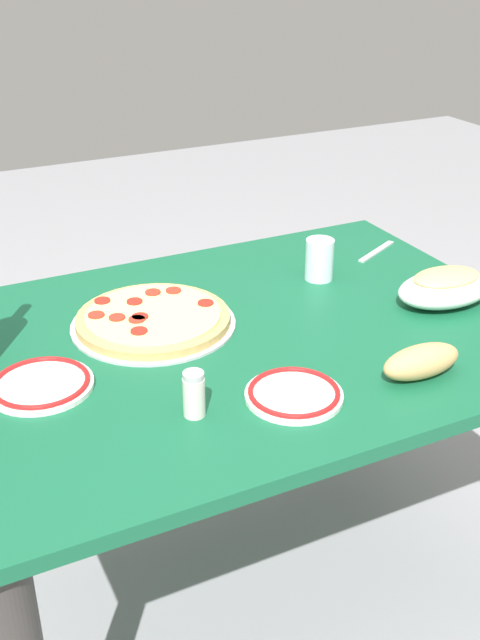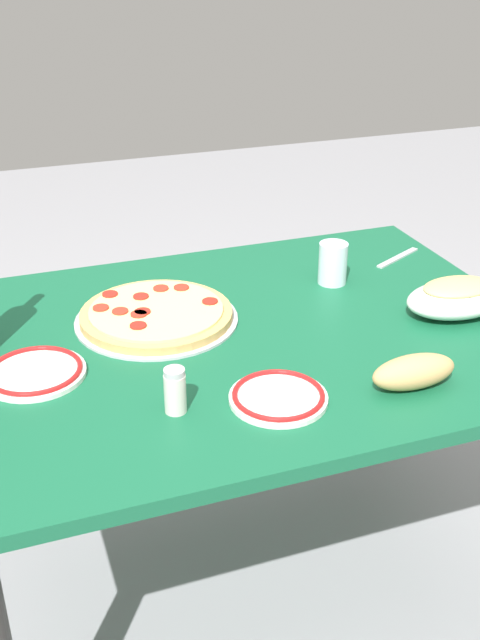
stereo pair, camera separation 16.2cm
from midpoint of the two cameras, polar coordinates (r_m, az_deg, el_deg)
ground_plane at (r=2.08m, az=2.36°, el=-18.84°), size 8.00×8.00×0.00m
dining_table at (r=1.69m, az=2.75°, el=-4.43°), size 1.28×0.93×0.73m
pepperoni_pizza at (r=1.68m, az=-3.52°, el=0.31°), size 0.36×0.36×0.03m
baked_pasta_dish at (r=1.79m, az=18.39°, el=1.60°), size 0.24×0.15×0.08m
water_glass at (r=1.87m, az=9.41°, el=4.14°), size 0.07×0.07×0.10m
side_plate_near at (r=1.41m, az=6.18°, el=-5.79°), size 0.18×0.18×0.02m
side_plate_far at (r=1.51m, az=-12.10°, el=-3.89°), size 0.20×0.20×0.02m
bread_loaf at (r=1.49m, az=15.89°, el=-3.82°), size 0.17×0.07×0.06m
spice_shaker at (r=1.36m, az=-1.45°, el=-5.39°), size 0.04×0.04×0.09m
fork_left at (r=2.06m, az=13.90°, el=4.48°), size 0.16×0.09×0.00m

